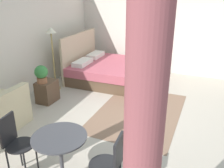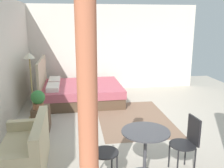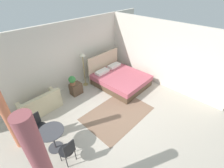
# 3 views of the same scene
# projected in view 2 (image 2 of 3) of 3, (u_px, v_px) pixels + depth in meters

# --- Properties ---
(ground_plane) EXTENTS (9.12, 8.66, 0.02)m
(ground_plane) POSITION_uv_depth(u_px,v_px,m) (133.00, 121.00, 5.91)
(ground_plane) COLOR #B2A899
(wall_back) EXTENTS (9.12, 0.12, 2.83)m
(wall_back) POSITION_uv_depth(u_px,v_px,m) (0.00, 65.00, 5.18)
(wall_back) COLOR silver
(wall_back) RESTS_ON ground
(wall_right) EXTENTS (0.12, 5.66, 2.83)m
(wall_right) POSITION_uv_depth(u_px,v_px,m) (113.00, 48.00, 8.51)
(wall_right) COLOR silver
(wall_right) RESTS_ON ground
(area_rug) EXTENTS (2.44, 1.67, 0.01)m
(area_rug) POSITION_uv_depth(u_px,v_px,m) (133.00, 118.00, 6.07)
(area_rug) COLOR #7F604C
(area_rug) RESTS_ON ground
(bed) EXTENTS (1.98, 2.29, 1.28)m
(bed) POSITION_uv_depth(u_px,v_px,m) (79.00, 92.00, 7.30)
(bed) COLOR brown
(bed) RESTS_ON ground
(couch) EXTENTS (1.42, 0.74, 0.80)m
(couch) POSITION_uv_depth(u_px,v_px,m) (26.00, 152.00, 3.94)
(couch) COLOR beige
(couch) RESTS_ON ground
(nightstand) EXTENTS (0.47, 0.36, 0.50)m
(nightstand) POSITION_uv_depth(u_px,v_px,m) (41.00, 118.00, 5.42)
(nightstand) COLOR brown
(nightstand) RESTS_ON ground
(potted_plant) EXTENTS (0.29, 0.29, 0.40)m
(potted_plant) POSITION_uv_depth(u_px,v_px,m) (38.00, 99.00, 5.21)
(potted_plant) COLOR #935B3D
(potted_plant) RESTS_ON nightstand
(floor_lamp) EXTENTS (0.26, 0.26, 1.59)m
(floor_lamp) POSITION_uv_depth(u_px,v_px,m) (30.00, 68.00, 5.82)
(floor_lamp) COLOR #99844C
(floor_lamp) RESTS_ON ground
(balcony_table) EXTENTS (0.71, 0.71, 0.74)m
(balcony_table) POSITION_uv_depth(u_px,v_px,m) (145.00, 145.00, 3.68)
(balcony_table) COLOR #3F3F44
(balcony_table) RESTS_ON ground
(cafe_chair_near_window) EXTENTS (0.44, 0.44, 0.88)m
(cafe_chair_near_window) POSITION_uv_depth(u_px,v_px,m) (188.00, 139.00, 3.83)
(cafe_chair_near_window) COLOR black
(cafe_chair_near_window) RESTS_ON ground
(cafe_chair_near_couch) EXTENTS (0.43, 0.43, 0.91)m
(cafe_chair_near_couch) POSITION_uv_depth(u_px,v_px,m) (100.00, 149.00, 3.49)
(cafe_chair_near_couch) COLOR black
(cafe_chair_near_couch) RESTS_ON ground
(curtain_right) EXTENTS (0.22, 0.22, 2.66)m
(curtain_right) POSITION_uv_depth(u_px,v_px,m) (88.00, 111.00, 2.73)
(curtain_right) COLOR #D1704C
(curtain_right) RESTS_ON ground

